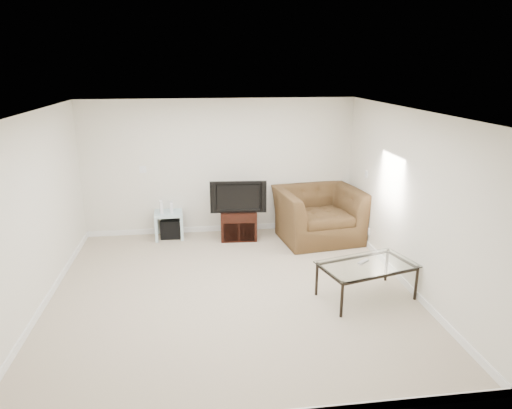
{
  "coord_description": "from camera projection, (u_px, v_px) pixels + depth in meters",
  "views": [
    {
      "loc": [
        -0.43,
        -5.79,
        3.06
      ],
      "look_at": [
        0.5,
        1.2,
        0.9
      ],
      "focal_mm": 32.0,
      "sensor_mm": 36.0,
      "label": 1
    }
  ],
  "objects": [
    {
      "name": "remote",
      "position": [
        363.0,
        262.0,
        6.18
      ],
      "size": [
        0.19,
        0.16,
        0.02
      ],
      "primitive_type": "cube",
      "rotation": [
        0.0,
        0.0,
        0.64
      ],
      "color": "#B2B2B7",
      "rests_on": "coffee_table"
    },
    {
      "name": "tv_stand",
      "position": [
        238.0,
        224.0,
        8.34
      ],
      "size": [
        0.67,
        0.48,
        0.54
      ],
      "primitive_type": null,
      "rotation": [
        0.0,
        0.0,
        -0.05
      ],
      "color": "black",
      "rests_on": "floor"
    },
    {
      "name": "wall_back",
      "position": [
        220.0,
        167.0,
        8.44
      ],
      "size": [
        5.0,
        0.02,
        2.5
      ],
      "primitive_type": "cube",
      "color": "silver",
      "rests_on": "ground"
    },
    {
      "name": "plate_right_outlet",
      "position": [
        369.0,
        231.0,
        7.9
      ],
      "size": [
        0.02,
        0.08,
        0.12
      ],
      "primitive_type": "cube",
      "color": "white",
      "rests_on": "wall_right"
    },
    {
      "name": "wall_left",
      "position": [
        33.0,
        215.0,
        5.76
      ],
      "size": [
        0.02,
        5.0,
        2.5
      ],
      "primitive_type": "cube",
      "color": "silver",
      "rests_on": "ground"
    },
    {
      "name": "ceiling",
      "position": [
        229.0,
        112.0,
        5.71
      ],
      "size": [
        5.0,
        5.0,
        0.0
      ],
      "primitive_type": "plane",
      "color": "white",
      "rests_on": "ground"
    },
    {
      "name": "side_table",
      "position": [
        169.0,
        225.0,
        8.41
      ],
      "size": [
        0.53,
        0.53,
        0.48
      ],
      "primitive_type": null,
      "rotation": [
        0.0,
        0.0,
        0.05
      ],
      "color": "#ABC1CF",
      "rests_on": "floor"
    },
    {
      "name": "plate_back",
      "position": [
        143.0,
        170.0,
        8.26
      ],
      "size": [
        0.12,
        0.02,
        0.12
      ],
      "primitive_type": "cube",
      "color": "white",
      "rests_on": "wall_back"
    },
    {
      "name": "recliner",
      "position": [
        319.0,
        206.0,
        8.22
      ],
      "size": [
        1.55,
        1.12,
        1.26
      ],
      "primitive_type": "imported",
      "rotation": [
        0.0,
        0.0,
        0.14
      ],
      "color": "#4C2D1B",
      "rests_on": "floor"
    },
    {
      "name": "dvd_player",
      "position": [
        238.0,
        216.0,
        8.25
      ],
      "size": [
        0.34,
        0.25,
        0.05
      ],
      "primitive_type": "cube",
      "rotation": [
        0.0,
        0.0,
        -0.05
      ],
      "color": "black",
      "rests_on": "tv_stand"
    },
    {
      "name": "game_console",
      "position": [
        161.0,
        207.0,
        8.26
      ],
      "size": [
        0.08,
        0.17,
        0.22
      ],
      "primitive_type": "cube",
      "rotation": [
        0.0,
        0.0,
        0.19
      ],
      "color": "white",
      "rests_on": "side_table"
    },
    {
      "name": "floor",
      "position": [
        232.0,
        291.0,
        6.44
      ],
      "size": [
        5.0,
        5.0,
        0.0
      ],
      "primitive_type": "plane",
      "color": "tan",
      "rests_on": "ground"
    },
    {
      "name": "plate_right_switch",
      "position": [
        366.0,
        174.0,
        7.9
      ],
      "size": [
        0.02,
        0.09,
        0.13
      ],
      "primitive_type": "cube",
      "color": "white",
      "rests_on": "wall_right"
    },
    {
      "name": "television",
      "position": [
        238.0,
        195.0,
        8.15
      ],
      "size": [
        0.94,
        0.25,
        0.58
      ],
      "primitive_type": "imported",
      "rotation": [
        0.0,
        0.0,
        -0.07
      ],
      "color": "black",
      "rests_on": "tv_stand"
    },
    {
      "name": "coffee_table",
      "position": [
        366.0,
        281.0,
        6.21
      ],
      "size": [
        1.41,
        1.02,
        0.5
      ],
      "primitive_type": null,
      "rotation": [
        0.0,
        0.0,
        0.26
      ],
      "color": "black",
      "rests_on": "floor"
    },
    {
      "name": "subwoofer",
      "position": [
        171.0,
        228.0,
        8.45
      ],
      "size": [
        0.37,
        0.37,
        0.35
      ],
      "primitive_type": "cube",
      "rotation": [
        0.0,
        0.0,
        -0.06
      ],
      "color": "black",
      "rests_on": "floor"
    },
    {
      "name": "wall_right",
      "position": [
        408.0,
        200.0,
        6.39
      ],
      "size": [
        0.02,
        5.0,
        2.5
      ],
      "primitive_type": "cube",
      "color": "silver",
      "rests_on": "ground"
    },
    {
      "name": "game_case",
      "position": [
        171.0,
        207.0,
        8.3
      ],
      "size": [
        0.07,
        0.15,
        0.19
      ],
      "primitive_type": "cube",
      "rotation": [
        0.0,
        0.0,
        0.11
      ],
      "color": "silver",
      "rests_on": "side_table"
    }
  ]
}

